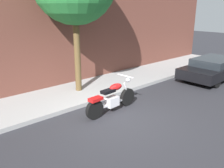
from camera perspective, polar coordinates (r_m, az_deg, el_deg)
ground_plane at (r=7.56m, az=1.31°, el=-8.24°), size 60.00×60.00×0.00m
sidewalk at (r=9.48m, az=-9.80°, el=-2.53°), size 22.10×2.42×0.14m
motorcycle at (r=7.86m, az=-0.03°, el=-3.59°), size 2.17×0.70×1.13m
parked_car_black at (r=12.66m, az=23.33°, el=3.66°), size 4.26×1.75×1.03m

